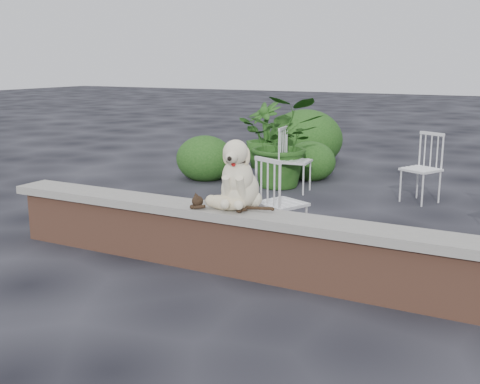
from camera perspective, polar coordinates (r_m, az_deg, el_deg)
The scene contains 11 objects.
ground at distance 5.22m, azimuth 5.02°, elevation -8.66°, with size 60.00×60.00×0.00m, color black.
brick_wall at distance 5.13m, azimuth 5.07°, elevation -6.05°, with size 6.00×0.30×0.50m, color brown.
capstone at distance 5.05m, azimuth 5.13°, elevation -2.93°, with size 6.20×0.40×0.08m, color slate.
dog at distance 5.30m, azimuth 0.02°, elevation 1.90°, with size 0.42×0.56×0.65m, color beige, non-canonical shape.
cat at distance 5.26m, azimuth -1.52°, elevation -0.94°, with size 0.89×0.21×0.15m, color #C2B08B, non-canonical shape.
chair_b at distance 8.31m, azimuth 17.02°, elevation 2.21°, with size 0.56×0.56×0.94m, color white, non-canonical shape.
chair_e at distance 8.64m, azimuth 5.33°, elevation 3.09°, with size 0.56×0.56×0.94m, color white, non-canonical shape.
chair_c at distance 6.06m, azimuth 4.02°, elevation -0.96°, with size 0.56×0.56×0.94m, color white, non-canonical shape.
potted_plant_a at distance 8.93m, azimuth 4.16°, elevation 4.87°, with size 1.25×1.08×1.39m, color #194112.
potted_plant_b at distance 10.59m, azimuth 2.33°, elevation 5.52°, with size 0.66×0.66×1.17m, color #194112.
shrubbery at distance 10.41m, azimuth 4.46°, elevation 4.45°, with size 2.38×3.09×1.07m.
Camera 1 is at (1.89, -4.48, 1.88)m, focal length 44.35 mm.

